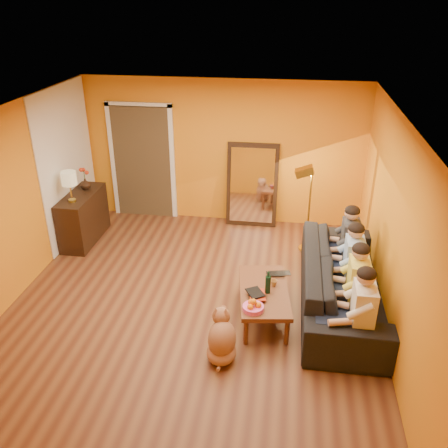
# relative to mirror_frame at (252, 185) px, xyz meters

# --- Properties ---
(room_shell) EXTENTS (5.00, 5.50, 2.60)m
(room_shell) POSITION_rel_mirror_frame_xyz_m (-0.55, -2.26, 0.54)
(room_shell) COLOR brown
(room_shell) RESTS_ON ground
(white_accent) EXTENTS (0.02, 1.90, 2.58)m
(white_accent) POSITION_rel_mirror_frame_xyz_m (-3.04, -0.88, 0.54)
(white_accent) COLOR white
(white_accent) RESTS_ON wall_left
(doorway_recess) EXTENTS (1.06, 0.30, 2.10)m
(doorway_recess) POSITION_rel_mirror_frame_xyz_m (-2.05, 0.20, 0.29)
(doorway_recess) COLOR #3F2D19
(doorway_recess) RESTS_ON floor
(door_jamb_left) EXTENTS (0.08, 0.06, 2.20)m
(door_jamb_left) POSITION_rel_mirror_frame_xyz_m (-2.62, 0.08, 0.29)
(door_jamb_left) COLOR white
(door_jamb_left) RESTS_ON wall_back
(door_jamb_right) EXTENTS (0.08, 0.06, 2.20)m
(door_jamb_right) POSITION_rel_mirror_frame_xyz_m (-1.48, 0.08, 0.29)
(door_jamb_right) COLOR white
(door_jamb_right) RESTS_ON wall_back
(door_header) EXTENTS (1.22, 0.06, 0.08)m
(door_header) POSITION_rel_mirror_frame_xyz_m (-2.05, 0.08, 1.36)
(door_header) COLOR white
(door_header) RESTS_ON wall_back
(mirror_frame) EXTENTS (0.92, 0.27, 1.51)m
(mirror_frame) POSITION_rel_mirror_frame_xyz_m (0.00, 0.00, 0.00)
(mirror_frame) COLOR black
(mirror_frame) RESTS_ON floor
(mirror_glass) EXTENTS (0.78, 0.21, 1.35)m
(mirror_glass) POSITION_rel_mirror_frame_xyz_m (0.00, -0.04, 0.00)
(mirror_glass) COLOR white
(mirror_glass) RESTS_ON mirror_frame
(sideboard) EXTENTS (0.44, 1.18, 0.85)m
(sideboard) POSITION_rel_mirror_frame_xyz_m (-2.79, -1.08, -0.34)
(sideboard) COLOR black
(sideboard) RESTS_ON floor
(table_lamp) EXTENTS (0.24, 0.24, 0.51)m
(table_lamp) POSITION_rel_mirror_frame_xyz_m (-2.79, -1.38, 0.34)
(table_lamp) COLOR beige
(table_lamp) RESTS_ON sideboard
(sofa) EXTENTS (2.68, 1.05, 0.78)m
(sofa) POSITION_rel_mirror_frame_xyz_m (1.45, -2.41, -0.37)
(sofa) COLOR black
(sofa) RESTS_ON floor
(coffee_table) EXTENTS (0.79, 1.30, 0.42)m
(coffee_table) POSITION_rel_mirror_frame_xyz_m (0.43, -2.81, -0.55)
(coffee_table) COLOR brown
(coffee_table) RESTS_ON floor
(floor_lamp) EXTENTS (0.30, 0.24, 1.44)m
(floor_lamp) POSITION_rel_mirror_frame_xyz_m (1.00, -0.88, -0.04)
(floor_lamp) COLOR gold
(floor_lamp) RESTS_ON floor
(dog) EXTENTS (0.36, 0.55, 0.64)m
(dog) POSITION_rel_mirror_frame_xyz_m (0.00, -3.67, -0.44)
(dog) COLOR #935F42
(dog) RESTS_ON floor
(person_far_left) EXTENTS (0.70, 0.44, 1.22)m
(person_far_left) POSITION_rel_mirror_frame_xyz_m (1.58, -3.41, -0.15)
(person_far_left) COLOR beige
(person_far_left) RESTS_ON sofa
(person_mid_left) EXTENTS (0.70, 0.44, 1.22)m
(person_mid_left) POSITION_rel_mirror_frame_xyz_m (1.58, -2.86, -0.15)
(person_mid_left) COLOR gold
(person_mid_left) RESTS_ON sofa
(person_mid_right) EXTENTS (0.70, 0.44, 1.22)m
(person_mid_right) POSITION_rel_mirror_frame_xyz_m (1.58, -2.31, -0.15)
(person_mid_right) COLOR #8CAED9
(person_mid_right) RESTS_ON sofa
(person_far_right) EXTENTS (0.70, 0.44, 1.22)m
(person_far_right) POSITION_rel_mirror_frame_xyz_m (1.58, -1.76, -0.15)
(person_far_right) COLOR #2D2E32
(person_far_right) RESTS_ON sofa
(fruit_bowl) EXTENTS (0.26, 0.26, 0.16)m
(fruit_bowl) POSITION_rel_mirror_frame_xyz_m (0.33, -3.26, -0.26)
(fruit_bowl) COLOR #EF54A3
(fruit_bowl) RESTS_ON coffee_table
(wine_bottle) EXTENTS (0.07, 0.07, 0.31)m
(wine_bottle) POSITION_rel_mirror_frame_xyz_m (0.48, -2.86, -0.18)
(wine_bottle) COLOR black
(wine_bottle) RESTS_ON coffee_table
(tumbler) EXTENTS (0.09, 0.09, 0.08)m
(tumbler) POSITION_rel_mirror_frame_xyz_m (0.55, -2.69, -0.30)
(tumbler) COLOR #B27F3F
(tumbler) RESTS_ON coffee_table
(laptop) EXTENTS (0.37, 0.28, 0.03)m
(laptop) POSITION_rel_mirror_frame_xyz_m (0.61, -2.46, -0.33)
(laptop) COLOR black
(laptop) RESTS_ON coffee_table
(book_lower) EXTENTS (0.22, 0.28, 0.02)m
(book_lower) POSITION_rel_mirror_frame_xyz_m (0.25, -3.01, -0.33)
(book_lower) COLOR black
(book_lower) RESTS_ON coffee_table
(book_mid) EXTENTS (0.24, 0.30, 0.02)m
(book_mid) POSITION_rel_mirror_frame_xyz_m (0.26, -3.00, -0.31)
(book_mid) COLOR #B83015
(book_mid) RESTS_ON book_lower
(book_upper) EXTENTS (0.28, 0.30, 0.02)m
(book_upper) POSITION_rel_mirror_frame_xyz_m (0.25, -3.02, -0.28)
(book_upper) COLOR black
(book_upper) RESTS_ON book_mid
(vase) EXTENTS (0.18, 0.18, 0.19)m
(vase) POSITION_rel_mirror_frame_xyz_m (-2.79, -0.83, 0.18)
(vase) COLOR black
(vase) RESTS_ON sideboard
(flowers) EXTENTS (0.17, 0.17, 0.39)m
(flowers) POSITION_rel_mirror_frame_xyz_m (-2.79, -0.83, 0.41)
(flowers) COLOR #B83015
(flowers) RESTS_ON vase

